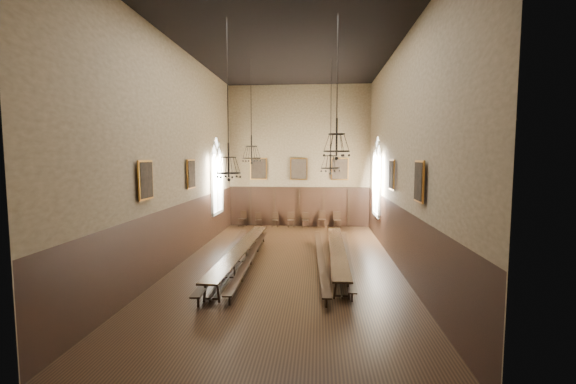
# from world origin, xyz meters

# --- Properties ---
(floor) EXTENTS (9.00, 18.00, 0.02)m
(floor) POSITION_xyz_m (0.00, 0.00, -0.01)
(floor) COLOR black
(floor) RESTS_ON ground
(ceiling) EXTENTS (9.00, 18.00, 0.02)m
(ceiling) POSITION_xyz_m (0.00, 0.00, 9.01)
(ceiling) COLOR black
(ceiling) RESTS_ON ground
(wall_back) EXTENTS (9.00, 0.02, 9.00)m
(wall_back) POSITION_xyz_m (0.00, 9.01, 4.50)
(wall_back) COLOR #897554
(wall_back) RESTS_ON ground
(wall_front) EXTENTS (9.00, 0.02, 9.00)m
(wall_front) POSITION_xyz_m (0.00, -9.01, 4.50)
(wall_front) COLOR #897554
(wall_front) RESTS_ON ground
(wall_left) EXTENTS (0.02, 18.00, 9.00)m
(wall_left) POSITION_xyz_m (-4.51, 0.00, 4.50)
(wall_left) COLOR #897554
(wall_left) RESTS_ON ground
(wall_right) EXTENTS (0.02, 18.00, 9.00)m
(wall_right) POSITION_xyz_m (4.51, 0.00, 4.50)
(wall_right) COLOR #897554
(wall_right) RESTS_ON ground
(wainscot_panelling) EXTENTS (9.00, 18.00, 2.50)m
(wainscot_panelling) POSITION_xyz_m (0.00, 0.00, 1.25)
(wainscot_panelling) COLOR black
(wainscot_panelling) RESTS_ON floor
(table_left) EXTENTS (0.83, 9.43, 0.73)m
(table_left) POSITION_xyz_m (-1.90, -0.17, 0.37)
(table_left) COLOR black
(table_left) RESTS_ON floor
(table_right) EXTENTS (0.71, 9.03, 0.70)m
(table_right) POSITION_xyz_m (2.06, 0.22, 0.35)
(table_right) COLOR black
(table_right) RESTS_ON floor
(bench_left_outer) EXTENTS (0.83, 9.95, 0.45)m
(bench_left_outer) POSITION_xyz_m (-2.51, -0.26, 0.29)
(bench_left_outer) COLOR black
(bench_left_outer) RESTS_ON floor
(bench_left_inner) EXTENTS (0.55, 9.50, 0.43)m
(bench_left_inner) POSITION_xyz_m (-1.50, -0.25, 0.27)
(bench_left_inner) COLOR black
(bench_left_inner) RESTS_ON floor
(bench_right_inner) EXTENTS (0.63, 9.74, 0.44)m
(bench_right_inner) POSITION_xyz_m (1.37, -0.09, 0.28)
(bench_right_inner) COLOR black
(bench_right_inner) RESTS_ON floor
(bench_right_outer) EXTENTS (0.57, 9.07, 0.41)m
(bench_right_outer) POSITION_xyz_m (2.47, 0.14, 0.26)
(bench_right_outer) COLOR black
(bench_right_outer) RESTS_ON floor
(chair_0) EXTENTS (0.54, 0.54, 1.01)m
(chair_0) POSITION_xyz_m (-3.61, 8.54, 0.31)
(chair_0) COLOR black
(chair_0) RESTS_ON floor
(chair_1) EXTENTS (0.48, 0.48, 0.90)m
(chair_1) POSITION_xyz_m (-2.56, 8.49, 0.27)
(chair_1) COLOR black
(chair_1) RESTS_ON floor
(chair_2) EXTENTS (0.43, 0.43, 0.91)m
(chair_2) POSITION_xyz_m (-1.49, 8.49, 0.28)
(chair_2) COLOR black
(chair_2) RESTS_ON floor
(chair_3) EXTENTS (0.48, 0.48, 0.95)m
(chair_3) POSITION_xyz_m (-0.47, 8.48, 0.29)
(chair_3) COLOR black
(chair_3) RESTS_ON floor
(chair_4) EXTENTS (0.43, 0.43, 0.91)m
(chair_4) POSITION_xyz_m (0.44, 8.61, 0.28)
(chair_4) COLOR black
(chair_4) RESTS_ON floor
(chair_5) EXTENTS (0.48, 0.48, 1.03)m
(chair_5) POSITION_xyz_m (1.48, 8.61, 0.31)
(chair_5) COLOR black
(chair_5) RESTS_ON floor
(chair_6) EXTENTS (0.48, 0.48, 1.00)m
(chair_6) POSITION_xyz_m (2.47, 8.53, 0.30)
(chair_6) COLOR black
(chair_6) RESTS_ON floor
(chandelier_back_left) EXTENTS (0.88, 0.88, 4.76)m
(chandelier_back_left) POSITION_xyz_m (-1.94, 2.58, 4.70)
(chandelier_back_left) COLOR black
(chandelier_back_left) RESTS_ON ceiling
(chandelier_back_right) EXTENTS (0.92, 0.92, 5.25)m
(chandelier_back_right) POSITION_xyz_m (1.83, 2.91, 4.24)
(chandelier_back_right) COLOR black
(chandelier_back_right) RESTS_ON ceiling
(chandelier_front_left) EXTENTS (0.83, 0.83, 5.24)m
(chandelier_front_left) POSITION_xyz_m (-1.76, -2.85, 4.27)
(chandelier_front_left) COLOR black
(chandelier_front_left) RESTS_ON ceiling
(chandelier_front_right) EXTENTS (0.87, 0.87, 4.52)m
(chandelier_front_right) POSITION_xyz_m (1.85, -2.91, 4.93)
(chandelier_front_right) COLOR black
(chandelier_front_right) RESTS_ON ceiling
(portrait_back_0) EXTENTS (1.10, 0.12, 1.40)m
(portrait_back_0) POSITION_xyz_m (-2.60, 8.88, 3.70)
(portrait_back_0) COLOR #B97A2C
(portrait_back_0) RESTS_ON wall_back
(portrait_back_1) EXTENTS (1.10, 0.12, 1.40)m
(portrait_back_1) POSITION_xyz_m (0.00, 8.88, 3.70)
(portrait_back_1) COLOR #B97A2C
(portrait_back_1) RESTS_ON wall_back
(portrait_back_2) EXTENTS (1.10, 0.12, 1.40)m
(portrait_back_2) POSITION_xyz_m (2.60, 8.88, 3.70)
(portrait_back_2) COLOR #B97A2C
(portrait_back_2) RESTS_ON wall_back
(portrait_left_0) EXTENTS (0.12, 1.00, 1.30)m
(portrait_left_0) POSITION_xyz_m (-4.38, 1.00, 3.70)
(portrait_left_0) COLOR #B97A2C
(portrait_left_0) RESTS_ON wall_left
(portrait_left_1) EXTENTS (0.12, 1.00, 1.30)m
(portrait_left_1) POSITION_xyz_m (-4.38, -3.50, 3.70)
(portrait_left_1) COLOR #B97A2C
(portrait_left_1) RESTS_ON wall_left
(portrait_right_0) EXTENTS (0.12, 1.00, 1.30)m
(portrait_right_0) POSITION_xyz_m (4.38, 1.00, 3.70)
(portrait_right_0) COLOR #B97A2C
(portrait_right_0) RESTS_ON wall_right
(portrait_right_1) EXTENTS (0.12, 1.00, 1.30)m
(portrait_right_1) POSITION_xyz_m (4.38, -3.50, 3.70)
(portrait_right_1) COLOR #B97A2C
(portrait_right_1) RESTS_ON wall_right
(window_right) EXTENTS (0.20, 2.20, 4.60)m
(window_right) POSITION_xyz_m (4.43, 5.50, 3.40)
(window_right) COLOR white
(window_right) RESTS_ON wall_right
(window_left) EXTENTS (0.20, 2.20, 4.60)m
(window_left) POSITION_xyz_m (-4.43, 5.50, 3.40)
(window_left) COLOR white
(window_left) RESTS_ON wall_left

